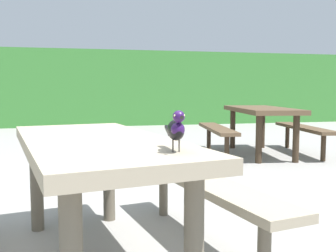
# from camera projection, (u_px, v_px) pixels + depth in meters

# --- Properties ---
(hedge_wall) EXTENTS (28.00, 2.39, 2.14)m
(hedge_wall) POSITION_uv_depth(u_px,v_px,m) (81.00, 88.00, 11.66)
(hedge_wall) COLOR #387A33
(hedge_wall) RESTS_ON ground
(picnic_table_foreground) EXTENTS (1.98, 2.00, 0.74)m
(picnic_table_foreground) POSITION_uv_depth(u_px,v_px,m) (96.00, 169.00, 2.20)
(picnic_table_foreground) COLOR gray
(picnic_table_foreground) RESTS_ON ground
(bird_grackle) EXTENTS (0.07, 0.29, 0.18)m
(bird_grackle) POSITION_uv_depth(u_px,v_px,m) (176.00, 129.00, 1.66)
(bird_grackle) COLOR black
(bird_grackle) RESTS_ON picnic_table_foreground
(picnic_table_mid_left) EXTENTS (1.89, 1.92, 0.74)m
(picnic_table_mid_left) POSITION_uv_depth(u_px,v_px,m) (261.00, 119.00, 6.00)
(picnic_table_mid_left) COLOR brown
(picnic_table_mid_left) RESTS_ON ground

